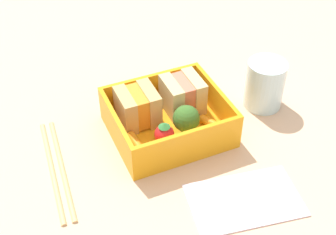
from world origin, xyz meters
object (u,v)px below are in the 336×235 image
(drinking_glass, at_px, (266,86))
(broccoli_floret, at_px, (186,119))
(sandwich_left, at_px, (138,107))
(sandwich_center_left, at_px, (183,95))
(strawberry_far_left, at_px, (164,134))
(carrot_stick_left, at_px, (137,145))
(folded_napkin, at_px, (245,200))
(chopstick_pair, at_px, (57,167))
(carrot_stick_far_left, at_px, (212,124))

(drinking_glass, bearing_deg, broccoli_floret, -172.04)
(sandwich_left, xyz_separation_m, sandwich_center_left, (0.07, 0.00, 0.00))
(sandwich_left, bearing_deg, strawberry_far_left, -72.99)
(sandwich_left, xyz_separation_m, strawberry_far_left, (0.02, -0.06, -0.01))
(sandwich_left, height_order, drinking_glass, drinking_glass)
(sandwich_left, height_order, sandwich_center_left, same)
(carrot_stick_left, xyz_separation_m, folded_napkin, (0.09, -0.13, -0.02))
(chopstick_pair, bearing_deg, carrot_stick_far_left, -4.90)
(carrot_stick_left, bearing_deg, strawberry_far_left, -3.48)
(carrot_stick_left, relative_size, broccoli_floret, 1.07)
(drinking_glass, bearing_deg, carrot_stick_left, -174.00)
(broccoli_floret, relative_size, chopstick_pair, 0.24)
(sandwich_left, relative_size, chopstick_pair, 0.29)
(broccoli_floret, bearing_deg, sandwich_left, 135.83)
(sandwich_left, xyz_separation_m, broccoli_floret, (0.05, -0.05, -0.00))
(sandwich_left, distance_m, folded_napkin, 0.20)
(drinking_glass, bearing_deg, sandwich_center_left, 165.95)
(sandwich_left, distance_m, chopstick_pair, 0.14)
(sandwich_left, relative_size, broccoli_floret, 1.22)
(sandwich_left, relative_size, folded_napkin, 0.39)
(drinking_glass, bearing_deg, strawberry_far_left, -171.95)
(strawberry_far_left, bearing_deg, sandwich_center_left, 46.46)
(sandwich_left, relative_size, strawberry_far_left, 1.62)
(broccoli_floret, bearing_deg, sandwich_center_left, 70.45)
(chopstick_pair, bearing_deg, carrot_stick_left, -9.32)
(sandwich_left, bearing_deg, folded_napkin, -68.50)
(carrot_stick_left, distance_m, drinking_glass, 0.22)
(sandwich_left, height_order, strawberry_far_left, sandwich_left)
(strawberry_far_left, height_order, carrot_stick_far_left, strawberry_far_left)
(sandwich_center_left, distance_m, carrot_stick_left, 0.11)
(sandwich_center_left, bearing_deg, drinking_glass, -14.05)
(broccoli_floret, bearing_deg, carrot_stick_left, -177.80)
(carrot_stick_far_left, bearing_deg, folded_napkin, -98.80)
(broccoli_floret, distance_m, folded_napkin, 0.14)
(strawberry_far_left, bearing_deg, drinking_glass, 8.05)
(carrot_stick_left, bearing_deg, sandwich_center_left, 30.28)
(sandwich_left, relative_size, drinking_glass, 0.72)
(drinking_glass, bearing_deg, folded_napkin, -129.07)
(chopstick_pair, bearing_deg, strawberry_far_left, -7.79)
(chopstick_pair, distance_m, folded_napkin, 0.25)
(carrot_stick_left, bearing_deg, sandwich_left, 68.12)
(strawberry_far_left, xyz_separation_m, folded_napkin, (0.05, -0.13, -0.02))
(strawberry_far_left, bearing_deg, sandwich_left, 107.01)
(sandwich_left, relative_size, carrot_stick_left, 1.14)
(carrot_stick_far_left, bearing_deg, sandwich_left, 149.01)
(strawberry_far_left, xyz_separation_m, drinking_glass, (0.18, 0.02, 0.01))
(strawberry_far_left, xyz_separation_m, chopstick_pair, (-0.15, 0.02, -0.02))
(folded_napkin, bearing_deg, sandwich_left, 111.50)
(sandwich_left, distance_m, carrot_stick_left, 0.06)
(carrot_stick_left, distance_m, strawberry_far_left, 0.04)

